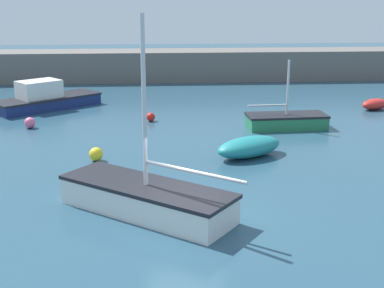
{
  "coord_description": "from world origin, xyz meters",
  "views": [
    {
      "loc": [
        -0.93,
        -15.23,
        6.8
      ],
      "look_at": [
        0.65,
        6.85,
        0.54
      ],
      "focal_mm": 50.0,
      "sensor_mm": 36.0,
      "label": 1
    }
  ],
  "objects": [
    {
      "name": "mooring_buoy_yellow",
      "position": [
        -3.42,
        6.44,
        0.29
      ],
      "size": [
        0.58,
        0.58,
        0.58
      ],
      "primitive_type": "sphere",
      "color": "yellow",
      "rests_on": "ground_plane"
    },
    {
      "name": "fishing_dinghy_green",
      "position": [
        12.4,
        15.67,
        0.33
      ],
      "size": [
        2.14,
        1.69,
        0.66
      ],
      "rotation": [
        0.0,
        0.0,
        0.46
      ],
      "color": "red",
      "rests_on": "ground_plane"
    },
    {
      "name": "sailboat_tall_mast",
      "position": [
        -1.24,
        0.74,
        0.52
      ],
      "size": [
        5.83,
        5.11,
        6.27
      ],
      "rotation": [
        0.0,
        0.0,
        2.48
      ],
      "color": "white",
      "rests_on": "ground_plane"
    },
    {
      "name": "mooring_buoy_red",
      "position": [
        -1.15,
        13.52,
        0.24
      ],
      "size": [
        0.48,
        0.48,
        0.48
      ],
      "primitive_type": "sphere",
      "color": "red",
      "rests_on": "ground_plane"
    },
    {
      "name": "mooring_buoy_pink",
      "position": [
        -7.44,
        12.42,
        0.29
      ],
      "size": [
        0.57,
        0.57,
        0.57
      ],
      "primitive_type": "sphere",
      "color": "#EA668C",
      "rests_on": "ground_plane"
    },
    {
      "name": "harbor_breakwater",
      "position": [
        0.0,
        28.19,
        1.18
      ],
      "size": [
        65.53,
        3.7,
        2.36
      ],
      "primitive_type": "cube",
      "color": "#66605B",
      "rests_on": "ground_plane"
    },
    {
      "name": "sailboat_short_mast",
      "position": [
        5.93,
        11.52,
        0.39
      ],
      "size": [
        4.23,
        1.91,
        3.54
      ],
      "rotation": [
        0.0,
        0.0,
        0.06
      ],
      "color": "#287A4C",
      "rests_on": "ground_plane"
    },
    {
      "name": "ground_plane",
      "position": [
        0.0,
        0.0,
        -0.1
      ],
      "size": [
        120.0,
        120.0,
        0.2
      ],
      "primitive_type": "cube",
      "color": "#284C60"
    },
    {
      "name": "motorboat_with_cabin",
      "position": [
        -7.59,
        17.34,
        0.62
      ],
      "size": [
        6.41,
        5.82,
        1.76
      ],
      "rotation": [
        0.0,
        0.0,
        0.69
      ],
      "color": "navy",
      "rests_on": "ground_plane"
    },
    {
      "name": "rowboat_blue_near",
      "position": [
        3.1,
        6.61,
        0.43
      ],
      "size": [
        3.53,
        2.9,
        0.86
      ],
      "rotation": [
        0.0,
        0.0,
        0.53
      ],
      "color": "teal",
      "rests_on": "ground_plane"
    }
  ]
}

